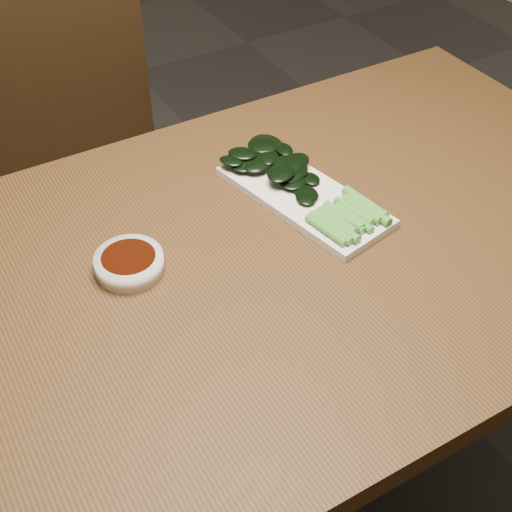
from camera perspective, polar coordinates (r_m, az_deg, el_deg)
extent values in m
plane|color=#2E2B2B|center=(1.69, 0.29, -19.01)|extent=(6.00, 6.00, 0.00)
cube|color=#472E14|center=(1.11, 0.42, -0.52)|extent=(1.40, 0.80, 0.04)
cylinder|color=#472E14|center=(1.86, 12.10, 3.92)|extent=(0.05, 0.05, 0.71)
cube|color=black|center=(1.75, -12.36, 4.13)|extent=(0.44, 0.44, 0.04)
cylinder|color=black|center=(1.75, -15.09, -6.59)|extent=(0.04, 0.04, 0.41)
cylinder|color=black|center=(1.80, -4.31, -2.99)|extent=(0.04, 0.04, 0.41)
cylinder|color=black|center=(2.01, -17.72, 0.36)|extent=(0.04, 0.04, 0.41)
cylinder|color=black|center=(2.05, -8.24, 3.33)|extent=(0.04, 0.04, 0.41)
cube|color=black|center=(1.77, -15.35, 13.56)|extent=(0.42, 0.06, 0.44)
cylinder|color=white|center=(1.07, -10.10, -0.61)|extent=(0.10, 0.10, 0.03)
cylinder|color=#330F04|center=(1.06, -10.18, -0.10)|extent=(0.08, 0.08, 0.00)
cube|color=white|center=(1.19, 3.83, 4.78)|extent=(0.19, 0.33, 0.01)
cylinder|color=#4EA237|center=(1.11, 5.62, 2.07)|extent=(0.03, 0.08, 0.01)
cylinder|color=#4EA237|center=(1.11, 5.98, 2.25)|extent=(0.03, 0.09, 0.01)
cylinder|color=#4EA237|center=(1.11, 6.43, 2.36)|extent=(0.04, 0.09, 0.02)
cylinder|color=#4EA237|center=(1.12, 6.48, 2.77)|extent=(0.03, 0.08, 0.02)
cylinder|color=#4EA237|center=(1.13, 7.03, 2.94)|extent=(0.03, 0.08, 0.01)
cylinder|color=#4EA237|center=(1.13, 7.05, 3.17)|extent=(0.03, 0.08, 0.02)
cylinder|color=#4EA237|center=(1.14, 7.85, 3.04)|extent=(0.02, 0.08, 0.01)
cylinder|color=#4EA237|center=(1.15, 7.83, 3.58)|extent=(0.03, 0.08, 0.01)
cylinder|color=#4EA237|center=(1.15, 8.44, 3.67)|extent=(0.03, 0.08, 0.02)
cylinder|color=#4EA237|center=(1.15, 9.01, 3.72)|extent=(0.03, 0.09, 0.02)
cylinder|color=#4EA237|center=(1.16, 8.72, 4.21)|extent=(0.03, 0.09, 0.02)
ellipsoid|color=black|center=(1.26, 2.26, 8.53)|extent=(0.03, 0.05, 0.01)
ellipsoid|color=black|center=(1.23, 2.86, 7.00)|extent=(0.08, 0.08, 0.01)
ellipsoid|color=black|center=(1.20, 2.91, 6.02)|extent=(0.06, 0.06, 0.01)
ellipsoid|color=black|center=(1.28, 0.82, 8.55)|extent=(0.08, 0.07, 0.01)
ellipsoid|color=black|center=(1.23, 2.55, 7.63)|extent=(0.06, 0.04, 0.01)
ellipsoid|color=black|center=(1.27, 0.62, 8.86)|extent=(0.07, 0.08, 0.01)
ellipsoid|color=black|center=(1.24, -1.10, 8.20)|extent=(0.06, 0.06, 0.01)
ellipsoid|color=black|center=(1.24, -0.99, 7.42)|extent=(0.07, 0.07, 0.01)
ellipsoid|color=black|center=(1.23, 2.85, 7.28)|extent=(0.10, 0.08, 0.02)
ellipsoid|color=black|center=(1.24, 0.07, 7.46)|extent=(0.08, 0.08, 0.01)
ellipsoid|color=black|center=(1.24, 0.94, 7.89)|extent=(0.05, 0.05, 0.01)
ellipsoid|color=black|center=(1.28, 0.83, 8.72)|extent=(0.08, 0.10, 0.01)
ellipsoid|color=black|center=(1.21, 2.97, 6.59)|extent=(0.07, 0.06, 0.01)
ellipsoid|color=black|center=(1.20, 2.02, 6.68)|extent=(0.07, 0.07, 0.01)
ellipsoid|color=black|center=(1.23, -2.00, 7.61)|extent=(0.05, 0.05, 0.01)
ellipsoid|color=black|center=(1.24, -0.91, 7.71)|extent=(0.07, 0.08, 0.01)
ellipsoid|color=black|center=(1.18, 3.99, 5.15)|extent=(0.05, 0.05, 0.01)
ellipsoid|color=black|center=(1.17, 4.01, 4.72)|extent=(0.05, 0.05, 0.01)
ellipsoid|color=black|center=(1.21, 4.38, 6.20)|extent=(0.03, 0.04, 0.01)
ellipsoid|color=black|center=(1.17, 4.21, 4.75)|extent=(0.05, 0.04, 0.01)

